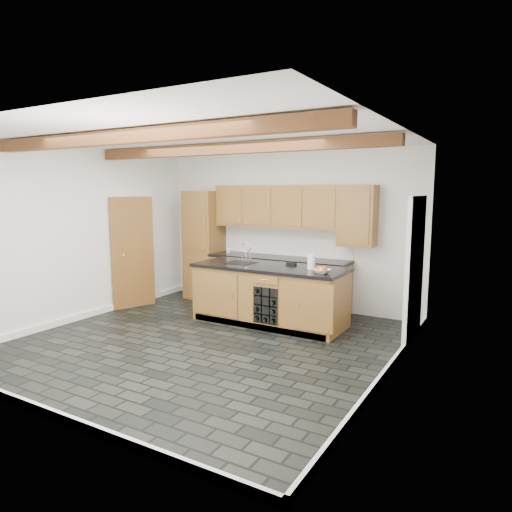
{
  "coord_description": "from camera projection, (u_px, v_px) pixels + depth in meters",
  "views": [
    {
      "loc": [
        3.7,
        -4.96,
        2.11
      ],
      "look_at": [
        0.34,
        0.8,
        1.15
      ],
      "focal_mm": 32.0,
      "sensor_mm": 36.0,
      "label": 1
    }
  ],
  "objects": [
    {
      "name": "room_shell",
      "position": [
        222.0,
        231.0,
        6.67
      ],
      "size": [
        5.01,
        5.0,
        5.0
      ],
      "color": "white",
      "rests_on": "ground"
    },
    {
      "name": "paper_towel",
      "position": [
        311.0,
        262.0,
        6.89
      ],
      "size": [
        0.12,
        0.12,
        0.23
      ],
      "primitive_type": "cylinder",
      "color": "white",
      "rests_on": "island"
    },
    {
      "name": "ground",
      "position": [
        206.0,
        342.0,
        6.39
      ],
      "size": [
        5.0,
        5.0,
        0.0
      ],
      "primitive_type": "plane",
      "color": "black",
      "rests_on": "ground"
    },
    {
      "name": "mug",
      "position": [
        229.0,
        251.0,
        8.69
      ],
      "size": [
        0.1,
        0.1,
        0.08
      ],
      "primitive_type": "imported",
      "rotation": [
        0.0,
        0.0,
        -0.21
      ],
      "color": "white",
      "rests_on": "back_cabinetry"
    },
    {
      "name": "fruit_bowl",
      "position": [
        322.0,
        271.0,
        6.56
      ],
      "size": [
        0.26,
        0.26,
        0.06
      ],
      "primitive_type": "imported",
      "rotation": [
        0.0,
        0.0,
        -0.06
      ],
      "color": "silver",
      "rests_on": "island"
    },
    {
      "name": "kitchen_scale",
      "position": [
        291.0,
        263.0,
        7.29
      ],
      "size": [
        0.16,
        0.11,
        0.05
      ],
      "rotation": [
        0.0,
        0.0,
        0.07
      ],
      "color": "black",
      "rests_on": "island"
    },
    {
      "name": "fruit_cluster",
      "position": [
        322.0,
        269.0,
        6.55
      ],
      "size": [
        0.16,
        0.17,
        0.07
      ],
      "color": "red",
      "rests_on": "fruit_bowl"
    },
    {
      "name": "island",
      "position": [
        269.0,
        295.0,
        7.27
      ],
      "size": [
        2.48,
        0.96,
        0.93
      ],
      "color": "olive",
      "rests_on": "ground"
    },
    {
      "name": "faucet",
      "position": [
        241.0,
        261.0,
        7.52
      ],
      "size": [
        0.45,
        0.4,
        0.34
      ],
      "color": "black",
      "rests_on": "island"
    },
    {
      "name": "back_cabinetry",
      "position": [
        262.0,
        253.0,
        8.35
      ],
      "size": [
        3.65,
        0.62,
        2.2
      ],
      "color": "olive",
      "rests_on": "ground"
    }
  ]
}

